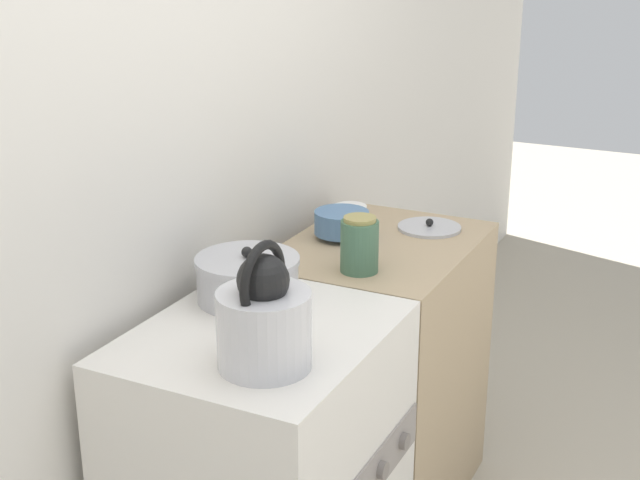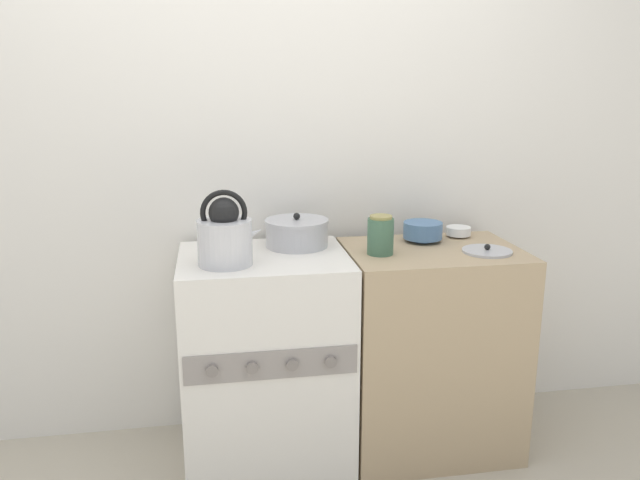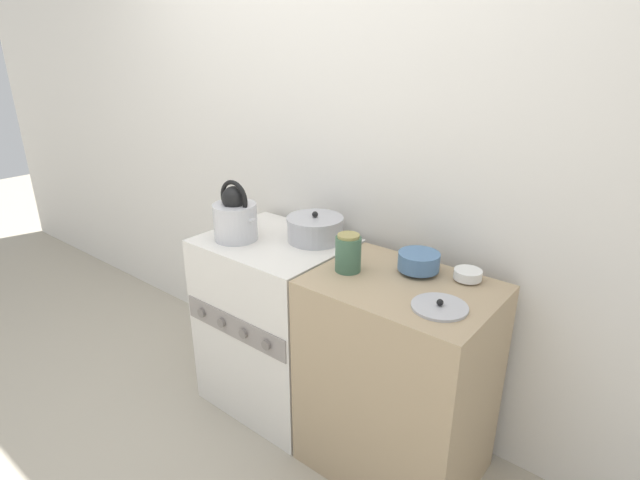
% 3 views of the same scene
% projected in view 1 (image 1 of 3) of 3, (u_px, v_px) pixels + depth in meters
% --- Properties ---
extents(wall_back, '(7.00, 0.06, 2.50)m').
position_uv_depth(wall_back, '(130.00, 159.00, 2.08)').
color(wall_back, silver).
rests_on(wall_back, ground_plane).
extents(counter, '(0.70, 0.52, 0.88)m').
position_uv_depth(counter, '(377.00, 376.00, 2.78)').
color(counter, tan).
rests_on(counter, ground_plane).
extents(kettle, '(0.25, 0.20, 0.28)m').
position_uv_depth(kettle, '(264.00, 319.00, 1.86)').
color(kettle, silver).
rests_on(kettle, stove).
extents(cooking_pot, '(0.26, 0.26, 0.14)m').
position_uv_depth(cooking_pot, '(248.00, 278.00, 2.21)').
color(cooking_pot, '#B2B2B7').
rests_on(cooking_pot, stove).
extents(enamel_bowl, '(0.16, 0.16, 0.08)m').
position_uv_depth(enamel_bowl, '(342.00, 223.00, 2.67)').
color(enamel_bowl, '#4C729E').
rests_on(enamel_bowl, counter).
extents(small_ceramic_bowl, '(0.11, 0.11, 0.04)m').
position_uv_depth(small_ceramic_bowl, '(350.00, 211.00, 2.85)').
color(small_ceramic_bowl, white).
rests_on(small_ceramic_bowl, counter).
extents(storage_jar, '(0.10, 0.10, 0.15)m').
position_uv_depth(storage_jar, '(359.00, 245.00, 2.40)').
color(storage_jar, '#3F664C').
rests_on(storage_jar, counter).
extents(loose_pot_lid, '(0.20, 0.20, 0.03)m').
position_uv_depth(loose_pot_lid, '(429.00, 227.00, 2.76)').
color(loose_pot_lid, '#B2B2B7').
rests_on(loose_pot_lid, counter).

